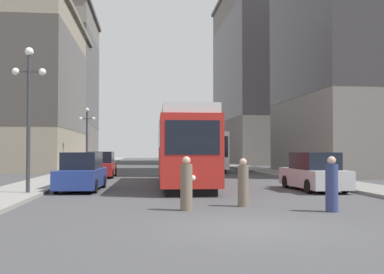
# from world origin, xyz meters

# --- Properties ---
(ground_plane) EXTENTS (200.00, 200.00, 0.00)m
(ground_plane) POSITION_xyz_m (0.00, 0.00, 0.00)
(ground_plane) COLOR #424244
(sidewalk_left) EXTENTS (2.72, 120.00, 0.15)m
(sidewalk_left) POSITION_xyz_m (-8.17, 40.00, 0.07)
(sidewalk_left) COLOR gray
(sidewalk_left) RESTS_ON ground
(sidewalk_right) EXTENTS (2.72, 120.00, 0.15)m
(sidewalk_right) POSITION_xyz_m (8.17, 40.00, 0.07)
(sidewalk_right) COLOR gray
(sidewalk_right) RESTS_ON ground
(streetcar) EXTENTS (2.97, 12.53, 3.89)m
(streetcar) POSITION_xyz_m (-0.43, 13.30, 2.10)
(streetcar) COLOR black
(streetcar) RESTS_ON ground
(transit_bus) EXTENTS (2.80, 11.96, 3.45)m
(transit_bus) POSITION_xyz_m (3.21, 31.07, 1.95)
(transit_bus) COLOR black
(transit_bus) RESTS_ON ground
(parked_car_left_near) EXTENTS (2.05, 4.79, 1.82)m
(parked_car_left_near) POSITION_xyz_m (-5.51, 11.09, 0.84)
(parked_car_left_near) COLOR black
(parked_car_left_near) RESTS_ON ground
(parked_car_left_mid) EXTENTS (1.94, 4.53, 1.82)m
(parked_car_left_mid) POSITION_xyz_m (-5.51, 21.60, 0.84)
(parked_car_left_mid) COLOR black
(parked_car_left_mid) RESTS_ON ground
(parked_car_right_far) EXTENTS (1.98, 4.86, 1.82)m
(parked_car_right_far) POSITION_xyz_m (5.51, 9.89, 0.84)
(parked_car_right_far) COLOR black
(parked_car_right_far) RESTS_ON ground
(pedestrian_crossing_near) EXTENTS (0.39, 0.39, 1.73)m
(pedestrian_crossing_near) POSITION_xyz_m (3.26, 2.59, 0.81)
(pedestrian_crossing_near) COLOR navy
(pedestrian_crossing_near) RESTS_ON ground
(pedestrian_crossing_far) EXTENTS (0.37, 0.37, 1.65)m
(pedestrian_crossing_far) POSITION_xyz_m (0.81, 4.22, 0.77)
(pedestrian_crossing_far) COLOR #6B5B4C
(pedestrian_crossing_far) RESTS_ON ground
(pedestrian_on_sidewalk) EXTENTS (0.39, 0.39, 1.73)m
(pedestrian_on_sidewalk) POSITION_xyz_m (-1.23, 3.38, 0.80)
(pedestrian_on_sidewalk) COLOR #6B5B4C
(pedestrian_on_sidewalk) RESTS_ON ground
(lamp_post_left_near) EXTENTS (1.41, 0.36, 6.13)m
(lamp_post_left_near) POSITION_xyz_m (-7.41, 8.66, 4.13)
(lamp_post_left_near) COLOR #333338
(lamp_post_left_near) RESTS_ON sidewalk_left
(lamp_post_left_far) EXTENTS (1.41, 0.36, 5.45)m
(lamp_post_left_far) POSITION_xyz_m (-7.41, 28.90, 3.73)
(lamp_post_left_far) COLOR #333338
(lamp_post_left_far) RESTS_ON sidewalk_left
(building_left_corner) EXTENTS (14.22, 23.27, 15.97)m
(building_left_corner) POSITION_xyz_m (-16.34, 38.20, 8.19)
(building_left_corner) COLOR gray
(building_left_corner) RESTS_ON ground
(building_left_midblock) EXTENTS (11.18, 17.02, 21.23)m
(building_left_midblock) POSITION_xyz_m (-14.82, 53.43, 10.92)
(building_left_midblock) COLOR slate
(building_left_midblock) RESTS_ON ground
(building_right_midblock) EXTENTS (12.42, 23.63, 25.64)m
(building_right_midblock) POSITION_xyz_m (15.44, 54.86, 13.21)
(building_right_midblock) COLOR slate
(building_right_midblock) RESTS_ON ground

